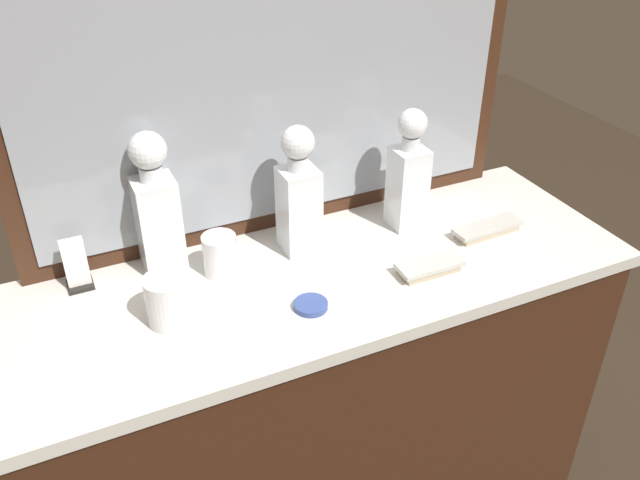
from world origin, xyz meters
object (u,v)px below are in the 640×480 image
(crystal_decanter_front, at_px, (157,215))
(crystal_decanter_far_left, at_px, (408,180))
(crystal_tumbler_far_right, at_px, (169,302))
(napkin_holder, at_px, (76,267))
(silver_brush_far_left, at_px, (487,229))
(silver_brush_center, at_px, (429,267))
(crystal_tumbler_far_left, at_px, (220,256))
(porcelain_dish, at_px, (311,305))
(crystal_decanter_rear, at_px, (298,202))

(crystal_decanter_front, bearing_deg, crystal_decanter_far_left, -7.42)
(crystal_decanter_far_left, distance_m, crystal_tumbler_far_right, 0.60)
(napkin_holder, bearing_deg, silver_brush_far_left, -12.07)
(crystal_decanter_far_left, height_order, silver_brush_center, crystal_decanter_far_left)
(crystal_decanter_far_left, height_order, crystal_tumbler_far_left, crystal_decanter_far_left)
(crystal_decanter_front, distance_m, silver_brush_far_left, 0.73)
(crystal_decanter_front, relative_size, porcelain_dish, 4.53)
(crystal_tumbler_far_right, xyz_separation_m, silver_brush_center, (0.53, -0.07, -0.03))
(crystal_decanter_far_left, bearing_deg, crystal_tumbler_far_right, -168.70)
(crystal_tumbler_far_right, distance_m, silver_brush_far_left, 0.73)
(crystal_decanter_rear, xyz_separation_m, porcelain_dish, (-0.06, -0.20, -0.11))
(crystal_decanter_rear, distance_m, silver_brush_far_left, 0.44)
(crystal_tumbler_far_right, bearing_deg, crystal_decanter_front, 79.74)
(crystal_tumbler_far_left, bearing_deg, silver_brush_center, -24.92)
(porcelain_dish, bearing_deg, silver_brush_far_left, 9.07)
(crystal_decanter_front, bearing_deg, porcelain_dish, -50.12)
(crystal_decanter_front, height_order, silver_brush_center, crystal_decanter_front)
(napkin_holder, bearing_deg, silver_brush_center, -21.09)
(crystal_decanter_front, height_order, silver_brush_far_left, crystal_decanter_front)
(crystal_decanter_rear, xyz_separation_m, napkin_holder, (-0.46, 0.06, -0.07))
(crystal_tumbler_far_left, bearing_deg, napkin_holder, 164.75)
(crystal_decanter_front, height_order, napkin_holder, crystal_decanter_front)
(crystal_decanter_far_left, xyz_separation_m, porcelain_dish, (-0.33, -0.19, -0.11))
(porcelain_dish, distance_m, napkin_holder, 0.47)
(porcelain_dish, bearing_deg, crystal_decanter_front, 129.88)
(silver_brush_far_left, xyz_separation_m, napkin_holder, (-0.87, 0.19, 0.03))
(crystal_decanter_far_left, relative_size, crystal_tumbler_far_left, 3.20)
(crystal_decanter_far_left, relative_size, porcelain_dish, 4.22)
(crystal_decanter_far_left, xyz_separation_m, silver_brush_far_left, (0.15, -0.12, -0.10))
(silver_brush_far_left, distance_m, napkin_holder, 0.89)
(napkin_holder, bearing_deg, crystal_tumbler_far_left, -15.25)
(crystal_tumbler_far_right, height_order, silver_brush_far_left, crystal_tumbler_far_right)
(crystal_decanter_far_left, height_order, silver_brush_far_left, crystal_decanter_far_left)
(crystal_tumbler_far_left, xyz_separation_m, napkin_holder, (-0.27, 0.07, 0.01))
(crystal_tumbler_far_right, bearing_deg, silver_brush_far_left, -0.04)
(crystal_decanter_rear, distance_m, porcelain_dish, 0.24)
(crystal_decanter_far_left, height_order, porcelain_dish, crystal_decanter_far_left)
(silver_brush_far_left, xyz_separation_m, porcelain_dish, (-0.47, -0.08, -0.01))
(crystal_decanter_rear, relative_size, porcelain_dish, 4.28)
(crystal_decanter_rear, distance_m, silver_brush_center, 0.31)
(crystal_decanter_rear, height_order, napkin_holder, crystal_decanter_rear)
(crystal_decanter_front, xyz_separation_m, crystal_tumbler_far_right, (-0.03, -0.19, -0.08))
(crystal_tumbler_far_left, height_order, silver_brush_far_left, crystal_tumbler_far_left)
(crystal_decanter_rear, relative_size, crystal_tumbler_far_right, 2.94)
(silver_brush_center, relative_size, silver_brush_far_left, 0.83)
(napkin_holder, bearing_deg, crystal_decanter_rear, -6.96)
(silver_brush_center, distance_m, porcelain_dish, 0.27)
(crystal_tumbler_far_left, relative_size, porcelain_dish, 1.32)
(crystal_decanter_front, height_order, crystal_tumbler_far_right, crystal_decanter_front)
(silver_brush_far_left, height_order, porcelain_dish, silver_brush_far_left)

